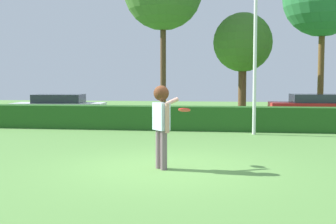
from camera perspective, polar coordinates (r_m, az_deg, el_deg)
name	(u,v)px	position (r m, az deg, el deg)	size (l,w,h in m)	color
ground_plane	(166,168)	(9.40, -0.21, -7.40)	(60.00, 60.00, 0.00)	#5D9344
person	(162,116)	(9.12, -0.84, -0.58)	(0.53, 0.82, 1.78)	slate
frisbee	(184,110)	(9.76, 2.17, 0.27)	(0.28, 0.27, 0.11)	red
lamppost	(255,48)	(15.38, 11.44, 8.30)	(0.24, 0.24, 5.41)	silver
hedge_row	(194,118)	(16.47, 3.47, -0.82)	(21.82, 0.90, 0.91)	#24561D
parked_car_white	(59,106)	(20.79, -14.19, 0.74)	(4.37, 2.20, 1.25)	white
parked_car_red	(315,106)	(21.59, 18.87, 0.77)	(4.26, 1.93, 1.25)	#B21E1E
oak_tree	(243,43)	(24.08, 9.86, 8.98)	(3.21, 3.21, 5.58)	#553720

